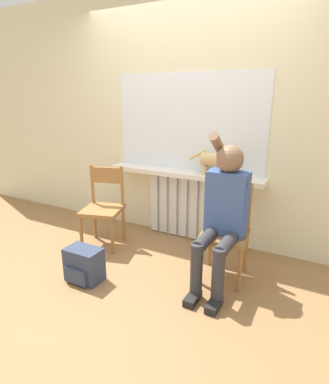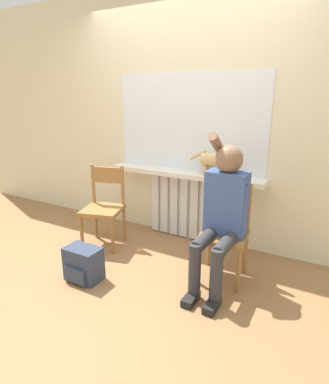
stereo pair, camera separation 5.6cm
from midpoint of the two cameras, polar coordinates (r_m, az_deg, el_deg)
ground_plane at (r=2.93m, az=-6.98°, el=-16.09°), size 12.00×12.00×0.00m
wall_with_window at (r=3.54m, az=3.97°, el=12.97°), size 7.00×0.06×2.70m
radiator at (r=3.67m, az=3.15°, el=-2.56°), size 0.88×0.08×0.74m
windowsill at (r=3.50m, az=2.81°, el=3.23°), size 1.77×0.22×0.05m
window_glass at (r=3.51m, az=3.71°, el=12.16°), size 1.70×0.01×1.03m
chair_left at (r=3.52m, az=-11.27°, el=-2.52°), size 0.49×0.49×0.86m
chair_right at (r=2.90m, az=10.26°, el=-6.75°), size 0.44×0.44×0.86m
person at (r=2.72m, az=9.88°, el=-3.11°), size 0.36×0.97×1.31m
cat at (r=3.34m, az=8.62°, el=5.60°), size 0.50×0.14×0.26m
backpack at (r=3.00m, az=-14.67°, el=-12.42°), size 0.32×0.23×0.30m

